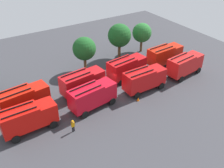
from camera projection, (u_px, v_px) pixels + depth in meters
name	position (u px, v px, depth m)	size (l,w,h in m)	color
ground_plane	(112.00, 91.00, 41.65)	(63.89, 63.89, 0.00)	#38383D
fire_truck_0	(28.00, 117.00, 32.82)	(7.27, 2.92, 3.88)	red
fire_truck_1	(92.00, 95.00, 36.93)	(7.45, 3.50, 3.88)	red
fire_truck_2	(144.00, 79.00, 40.78)	(7.23, 2.83, 3.88)	red
fire_truck_3	(185.00, 64.00, 44.89)	(7.44, 3.44, 3.88)	red
fire_truck_4	(23.00, 99.00, 36.26)	(7.44, 3.43, 3.88)	red
fire_truck_5	(82.00, 82.00, 40.04)	(7.43, 3.41, 3.88)	red
fire_truck_6	(127.00, 67.00, 44.02)	(7.44, 3.45, 3.88)	red
fire_truck_7	(165.00, 55.00, 48.13)	(7.34, 3.11, 3.88)	red
firefighter_0	(3.00, 100.00, 38.05)	(0.48, 0.40, 1.61)	black
firefighter_1	(73.00, 125.00, 33.26)	(0.45, 0.30, 1.76)	black
firefighter_2	(126.00, 62.00, 48.12)	(0.44, 0.48, 1.65)	black
firefighter_3	(121.00, 66.00, 46.95)	(0.44, 0.28, 1.71)	black
tree_1	(84.00, 49.00, 45.19)	(4.11, 4.11, 6.38)	brown
tree_2	(119.00, 36.00, 49.43)	(4.46, 4.46, 6.91)	brown
tree_3	(142.00, 33.00, 52.30)	(3.87, 3.87, 6.00)	brown
traffic_cone_0	(138.00, 99.00, 39.36)	(0.41, 0.41, 0.58)	#F2600C
traffic_cone_1	(72.00, 86.00, 42.36)	(0.49, 0.49, 0.70)	#F2600C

